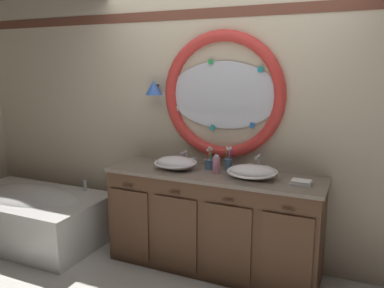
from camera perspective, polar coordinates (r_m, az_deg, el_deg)
name	(u,v)px	position (r m, az deg, el deg)	size (l,w,h in m)	color
ground_plane	(199,280)	(3.63, 1.02, -19.33)	(14.00, 14.00, 0.00)	silver
back_wall_assembly	(224,122)	(3.70, 4.65, 3.30)	(6.40, 0.26, 2.60)	beige
vanity_counter	(213,221)	(3.64, 3.06, -11.16)	(1.96, 0.60, 0.91)	brown
bathtub	(30,213)	(4.56, -22.64, -9.29)	(1.61, 0.91, 0.62)	white
sink_basin_left	(176,163)	(3.59, -2.42, -2.78)	(0.40, 0.40, 0.12)	white
sink_basin_right	(252,172)	(3.34, 8.83, -4.04)	(0.43, 0.43, 0.11)	white
faucet_set_left	(186,158)	(3.79, -0.92, -2.10)	(0.22, 0.14, 0.13)	silver
faucet_set_right	(259,165)	(3.54, 9.79, -3.02)	(0.22, 0.15, 0.17)	silver
toothbrush_holder_left	(209,163)	(3.60, 2.55, -2.86)	(0.09, 0.09, 0.21)	slate
toothbrush_holder_right	(229,163)	(3.57, 5.38, -2.85)	(0.08, 0.08, 0.22)	slate
soap_dispenser	(216,165)	(3.46, 3.58, -3.07)	(0.07, 0.07, 0.17)	pink
folded_hand_towel	(301,183)	(3.26, 15.71, -5.46)	(0.16, 0.12, 0.04)	white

